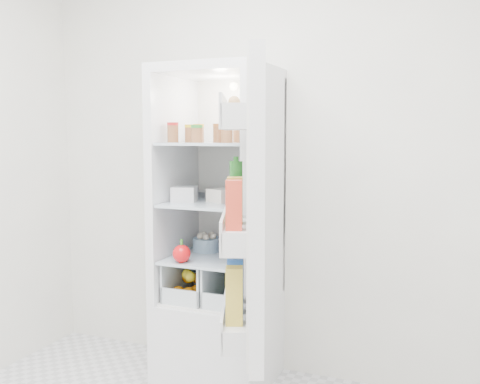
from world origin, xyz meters
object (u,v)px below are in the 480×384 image
at_px(mushroom_bowl, 207,245).
at_px(fridge_door, 249,213).
at_px(red_cabbage, 250,239).
at_px(refrigerator, 222,268).

xyz_separation_m(mushroom_bowl, fridge_door, (0.52, -0.65, 0.31)).
xyz_separation_m(red_cabbage, fridge_door, (0.26, -0.66, 0.25)).
bearing_deg(fridge_door, refrigerator, 12.26).
bearing_deg(refrigerator, red_cabbage, 15.80).
distance_m(mushroom_bowl, fridge_door, 0.89).
height_order(red_cabbage, fridge_door, fridge_door).
xyz_separation_m(red_cabbage, mushroom_bowl, (-0.27, -0.01, -0.05)).
relative_size(mushroom_bowl, fridge_door, 0.13).
relative_size(refrigerator, red_cabbage, 9.82).
height_order(mushroom_bowl, fridge_door, fridge_door).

